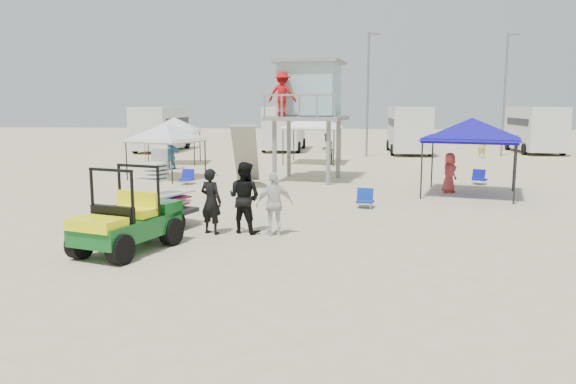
# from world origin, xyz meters

# --- Properties ---
(ground) EXTENTS (140.00, 140.00, 0.00)m
(ground) POSITION_xyz_m (0.00, 0.00, 0.00)
(ground) COLOR beige
(ground) RESTS_ON ground
(utility_cart) EXTENTS (1.99, 2.86, 1.97)m
(utility_cart) POSITION_xyz_m (-3.18, 1.84, 0.92)
(utility_cart) COLOR #0D561C
(utility_cart) RESTS_ON ground
(surf_trailer) EXTENTS (1.79, 2.53, 2.04)m
(surf_trailer) POSITION_xyz_m (-3.17, 4.17, 0.83)
(surf_trailer) COLOR black
(surf_trailer) RESTS_ON ground
(man_left) EXTENTS (0.75, 0.64, 1.75)m
(man_left) POSITION_xyz_m (-1.65, 3.87, 0.88)
(man_left) COLOR black
(man_left) RESTS_ON ground
(man_mid) EXTENTS (1.13, 1.00, 1.91)m
(man_mid) POSITION_xyz_m (-0.80, 4.12, 0.96)
(man_mid) COLOR black
(man_mid) RESTS_ON ground
(man_right) EXTENTS (1.06, 0.74, 1.68)m
(man_right) POSITION_xyz_m (0.05, 3.87, 0.84)
(man_right) COLOR silver
(man_right) RESTS_ON ground
(lifeguard_tower) EXTENTS (3.72, 3.72, 5.23)m
(lifeguard_tower) POSITION_xyz_m (-0.06, 14.95, 3.89)
(lifeguard_tower) COLOR gray
(lifeguard_tower) RESTS_ON ground
(canopy_blue) EXTENTS (4.05, 4.05, 3.33)m
(canopy_blue) POSITION_xyz_m (6.49, 11.36, 2.78)
(canopy_blue) COLOR black
(canopy_blue) RESTS_ON ground
(canopy_white_a) EXTENTS (3.45, 3.45, 2.98)m
(canopy_white_a) POSITION_xyz_m (-6.50, 14.71, 2.44)
(canopy_white_a) COLOR black
(canopy_white_a) RESTS_ON ground
(canopy_white_b) EXTENTS (3.08, 3.08, 3.09)m
(canopy_white_b) POSITION_xyz_m (-8.17, 21.19, 2.54)
(canopy_white_b) COLOR black
(canopy_white_b) RESTS_ON ground
(canopy_white_c) EXTENTS (3.35, 3.35, 3.30)m
(canopy_white_c) POSITION_xyz_m (-0.25, 22.30, 2.75)
(canopy_white_c) COLOR black
(canopy_white_c) RESTS_ON ground
(umbrella_a) EXTENTS (2.36, 2.40, 1.90)m
(umbrella_a) POSITION_xyz_m (-8.55, 17.37, 0.95)
(umbrella_a) COLOR #AC121F
(umbrella_a) RESTS_ON ground
(umbrella_b) EXTENTS (2.42, 2.43, 1.60)m
(umbrella_b) POSITION_xyz_m (-8.05, 19.26, 0.80)
(umbrella_b) COLOR yellow
(umbrella_b) RESTS_ON ground
(cone_near) EXTENTS (0.34, 0.34, 0.50)m
(cone_near) POSITION_xyz_m (-5.11, 6.34, 0.25)
(cone_near) COLOR #F92307
(cone_near) RESTS_ON ground
(cone_far) EXTENTS (0.34, 0.34, 0.50)m
(cone_far) POSITION_xyz_m (-3.73, 7.56, 0.25)
(cone_far) COLOR orange
(cone_far) RESTS_ON ground
(beach_chair_a) EXTENTS (0.59, 0.63, 0.64)m
(beach_chair_a) POSITION_xyz_m (-5.04, 13.02, 0.31)
(beach_chair_a) COLOR #101BB1
(beach_chair_a) RESTS_ON ground
(beach_chair_b) EXTENTS (0.63, 0.68, 0.64)m
(beach_chair_b) POSITION_xyz_m (2.50, 8.24, 0.31)
(beach_chair_b) COLOR #0E2E9C
(beach_chair_b) RESTS_ON ground
(beach_chair_c) EXTENTS (0.72, 0.80, 0.64)m
(beach_chair_c) POSITION_xyz_m (7.53, 14.42, 0.31)
(beach_chair_c) COLOR #0F13A7
(beach_chair_c) RESTS_ON ground
(rv_far_left) EXTENTS (2.64, 6.80, 3.25)m
(rv_far_left) POSITION_xyz_m (-12.00, 29.99, 1.80)
(rv_far_left) COLOR silver
(rv_far_left) RESTS_ON ground
(rv_mid_left) EXTENTS (2.65, 6.50, 3.25)m
(rv_mid_left) POSITION_xyz_m (-3.00, 31.49, 1.80)
(rv_mid_left) COLOR silver
(rv_mid_left) RESTS_ON ground
(rv_mid_right) EXTENTS (2.64, 7.00, 3.25)m
(rv_mid_right) POSITION_xyz_m (6.00, 29.99, 1.80)
(rv_mid_right) COLOR silver
(rv_mid_right) RESTS_ON ground
(rv_far_right) EXTENTS (2.64, 6.60, 3.25)m
(rv_far_right) POSITION_xyz_m (15.00, 31.49, 1.80)
(rv_far_right) COLOR silver
(rv_far_right) RESTS_ON ground
(light_pole_left) EXTENTS (0.14, 0.14, 8.00)m
(light_pole_left) POSITION_xyz_m (3.00, 27.00, 4.00)
(light_pole_left) COLOR slate
(light_pole_left) RESTS_ON ground
(light_pole_right) EXTENTS (0.14, 0.14, 8.00)m
(light_pole_right) POSITION_xyz_m (12.00, 28.50, 4.00)
(light_pole_right) COLOR slate
(light_pole_right) RESTS_ON ground
(distant_beachgoers) EXTENTS (18.75, 15.53, 1.83)m
(distant_beachgoers) POSITION_xyz_m (-0.86, 19.10, 0.87)
(distant_beachgoers) COLOR #4A7445
(distant_beachgoers) RESTS_ON ground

